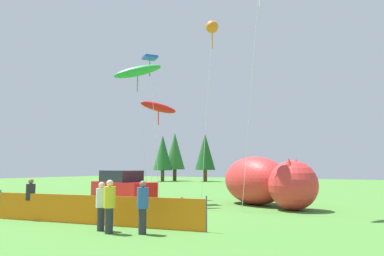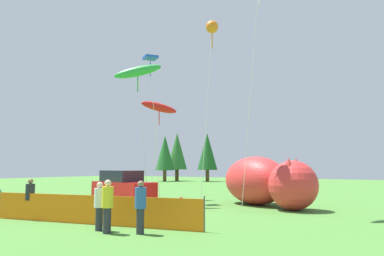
% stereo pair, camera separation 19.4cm
% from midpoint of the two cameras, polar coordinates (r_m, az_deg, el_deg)
% --- Properties ---
extents(ground_plane, '(120.00, 120.00, 0.00)m').
position_cam_midpoint_polar(ground_plane, '(18.24, -9.06, -13.07)').
color(ground_plane, '#477F33').
extents(parked_car, '(4.62, 2.58, 2.07)m').
position_cam_midpoint_polar(parked_car, '(23.03, -10.77, -8.99)').
color(parked_car, red).
rests_on(parked_car, ground).
extents(folding_chair, '(0.73, 0.73, 0.93)m').
position_cam_midpoint_polar(folding_chair, '(16.98, -2.30, -11.81)').
color(folding_chair, maroon).
rests_on(folding_chair, ground).
extents(inflatable_cat, '(7.11, 5.67, 2.92)m').
position_cam_midpoint_polar(inflatable_cat, '(22.69, 10.68, -8.21)').
color(inflatable_cat, red).
rests_on(inflatable_cat, ground).
extents(safety_fence, '(9.63, 1.82, 1.26)m').
position_cam_midpoint_polar(safety_fence, '(15.83, -15.47, -11.94)').
color(safety_fence, orange).
rests_on(safety_fence, ground).
extents(spectator_in_yellow_shirt, '(0.38, 0.38, 1.74)m').
position_cam_midpoint_polar(spectator_in_yellow_shirt, '(14.17, -14.06, -11.17)').
color(spectator_in_yellow_shirt, '#2D2D38').
rests_on(spectator_in_yellow_shirt, ground).
extents(spectator_in_black_shirt, '(0.39, 0.39, 1.78)m').
position_cam_midpoint_polar(spectator_in_black_shirt, '(18.00, -23.70, -9.64)').
color(spectator_in_black_shirt, '#2D2D38').
rests_on(spectator_in_black_shirt, ground).
extents(spectator_in_green_shirt, '(0.39, 0.39, 1.81)m').
position_cam_midpoint_polar(spectator_in_green_shirt, '(13.22, -7.96, -11.52)').
color(spectator_in_green_shirt, '#2D2D38').
rests_on(spectator_in_green_shirt, ground).
extents(spectator_in_white_shirt, '(0.40, 0.40, 1.84)m').
position_cam_midpoint_polar(spectator_in_white_shirt, '(13.53, -12.88, -11.24)').
color(spectator_in_white_shirt, '#2D2D38').
rests_on(spectator_in_white_shirt, ground).
extents(kite_red_lizard, '(2.01, 2.77, 7.19)m').
position_cam_midpoint_polar(kite_red_lizard, '(27.24, -5.33, 3.13)').
color(kite_red_lizard, silver).
rests_on(kite_red_lizard, ground).
extents(kite_blue_box, '(2.28, 1.58, 9.80)m').
position_cam_midpoint_polar(kite_blue_box, '(25.99, -6.62, 10.18)').
color(kite_blue_box, silver).
rests_on(kite_blue_box, ground).
extents(kite_green_fish, '(2.82, 2.28, 8.92)m').
position_cam_midpoint_polar(kite_green_fish, '(23.74, -8.52, 8.49)').
color(kite_green_fish, silver).
rests_on(kite_green_fish, ground).
extents(kite_orange_flower, '(0.73, 1.56, 10.75)m').
position_cam_midpoint_polar(kite_orange_flower, '(22.49, 2.81, 14.93)').
color(kite_orange_flower, silver).
rests_on(kite_orange_flower, ground).
extents(horizon_tree_east, '(3.08, 3.08, 7.35)m').
position_cam_midpoint_polar(horizon_tree_east, '(60.07, -4.58, -3.81)').
color(horizon_tree_east, brown).
rests_on(horizon_tree_east, ground).
extents(horizon_tree_mid, '(3.32, 3.32, 7.92)m').
position_cam_midpoint_polar(horizon_tree_mid, '(61.82, -2.73, -3.55)').
color(horizon_tree_mid, brown).
rests_on(horizon_tree_mid, ground).
extents(horizon_tree_northeast, '(3.21, 3.21, 7.65)m').
position_cam_midpoint_polar(horizon_tree_northeast, '(59.54, 1.92, -3.63)').
color(horizon_tree_northeast, brown).
rests_on(horizon_tree_northeast, ground).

